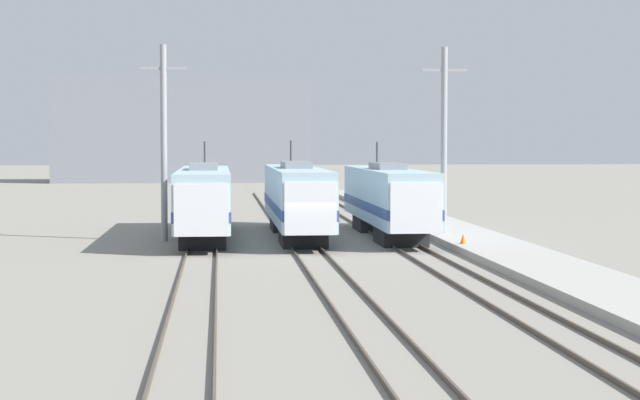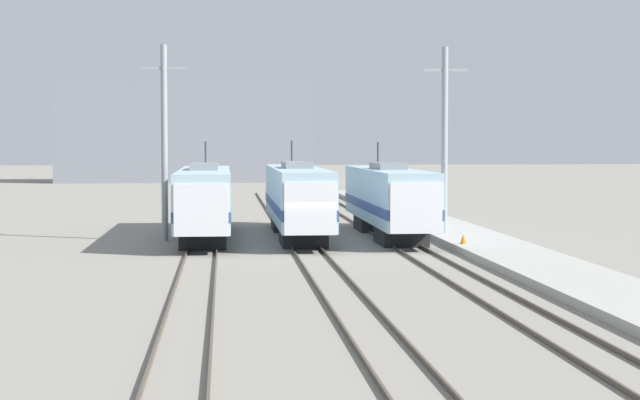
# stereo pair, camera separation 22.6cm
# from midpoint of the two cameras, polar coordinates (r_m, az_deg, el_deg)

# --- Properties ---
(ground_plane) EXTENTS (400.00, 400.00, 0.00)m
(ground_plane) POSITION_cam_midpoint_polar(r_m,az_deg,el_deg) (51.90, -0.72, -2.84)
(ground_plane) COLOR gray
(rail_pair_far_left) EXTENTS (1.51, 120.00, 0.15)m
(rail_pair_far_left) POSITION_cam_midpoint_polar(r_m,az_deg,el_deg) (51.73, -6.44, -2.80)
(rail_pair_far_left) COLOR #4C4238
(rail_pair_far_left) RESTS_ON ground_plane
(rail_pair_center) EXTENTS (1.51, 120.00, 0.15)m
(rail_pair_center) POSITION_cam_midpoint_polar(r_m,az_deg,el_deg) (51.90, -0.72, -2.76)
(rail_pair_center) COLOR #4C4238
(rail_pair_center) RESTS_ON ground_plane
(rail_pair_far_right) EXTENTS (1.51, 120.00, 0.15)m
(rail_pair_far_right) POSITION_cam_midpoint_polar(r_m,az_deg,el_deg) (52.57, 4.90, -2.69)
(rail_pair_far_right) COLOR #4C4238
(rail_pair_far_right) RESTS_ON ground_plane
(locomotive_far_left) EXTENTS (2.82, 19.19, 5.42)m
(locomotive_far_left) POSITION_cam_midpoint_polar(r_m,az_deg,el_deg) (59.35, -6.32, -0.01)
(locomotive_far_left) COLOR #232326
(locomotive_far_left) RESTS_ON ground_plane
(locomotive_center) EXTENTS (2.75, 19.33, 5.48)m
(locomotive_center) POSITION_cam_midpoint_polar(r_m,az_deg,el_deg) (59.77, -1.36, 0.06)
(locomotive_center) COLOR #232326
(locomotive_center) RESTS_ON ground_plane
(locomotive_far_right) EXTENTS (2.81, 17.99, 5.39)m
(locomotive_far_right) POSITION_cam_midpoint_polar(r_m,az_deg,el_deg) (60.15, 3.57, 0.04)
(locomotive_far_right) COLOR #232326
(locomotive_far_right) RESTS_ON ground_plane
(catenary_tower_left) EXTENTS (2.53, 0.35, 10.62)m
(catenary_tower_left) POSITION_cam_midpoint_polar(r_m,az_deg,el_deg) (58.42, -8.44, 3.20)
(catenary_tower_left) COLOR gray
(catenary_tower_left) RESTS_ON ground_plane
(catenary_tower_right) EXTENTS (2.53, 0.35, 10.62)m
(catenary_tower_right) POSITION_cam_midpoint_polar(r_m,az_deg,el_deg) (59.63, 6.52, 3.21)
(catenary_tower_right) COLOR gray
(catenary_tower_right) RESTS_ON ground_plane
(platform) EXTENTS (4.00, 120.00, 0.34)m
(platform) POSITION_cam_midpoint_polar(r_m,az_deg,el_deg) (53.43, 9.17, -2.53)
(platform) COLOR #A8A59E
(platform) RESTS_ON ground_plane
(traffic_cone) EXTENTS (0.34, 0.34, 0.51)m
(traffic_cone) POSITION_cam_midpoint_polar(r_m,az_deg,el_deg) (53.39, 7.53, -2.06)
(traffic_cone) COLOR orange
(traffic_cone) RESTS_ON platform
(depot_building) EXTENTS (33.89, 9.73, 13.58)m
(depot_building) POSITION_cam_midpoint_polar(r_m,az_deg,el_deg) (145.42, -7.38, 3.64)
(depot_building) COLOR gray
(depot_building) RESTS_ON ground_plane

